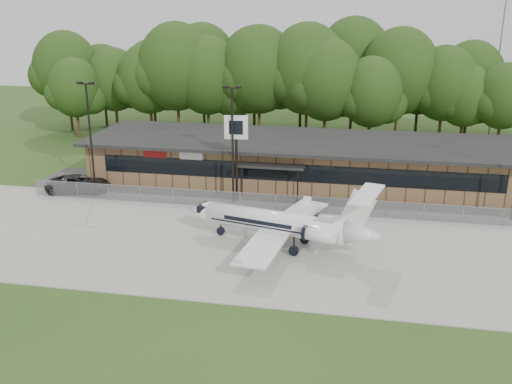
% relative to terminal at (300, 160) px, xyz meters
% --- Properties ---
extents(ground, '(160.00, 160.00, 0.00)m').
position_rel_terminal_xyz_m(ground, '(0.00, -23.94, -2.18)').
color(ground, '#2D4E1B').
rests_on(ground, ground).
extents(apron, '(64.00, 18.00, 0.08)m').
position_rel_terminal_xyz_m(apron, '(0.00, -15.94, -2.14)').
color(apron, '#9E9B93').
rests_on(apron, ground).
extents(parking_lot, '(50.00, 9.00, 0.06)m').
position_rel_terminal_xyz_m(parking_lot, '(0.00, -4.44, -2.15)').
color(parking_lot, '#383835').
rests_on(parking_lot, ground).
extents(terminal, '(41.00, 11.65, 4.30)m').
position_rel_terminal_xyz_m(terminal, '(0.00, 0.00, 0.00)').
color(terminal, brown).
rests_on(terminal, ground).
extents(fence, '(46.00, 0.04, 1.52)m').
position_rel_terminal_xyz_m(fence, '(0.00, -8.94, -1.40)').
color(fence, gray).
rests_on(fence, ground).
extents(treeline, '(72.00, 12.00, 15.00)m').
position_rel_terminal_xyz_m(treeline, '(0.00, 18.06, 5.32)').
color(treeline, '#1A3511').
rests_on(treeline, ground).
extents(radio_mast, '(0.20, 0.20, 25.00)m').
position_rel_terminal_xyz_m(radio_mast, '(22.00, 24.06, 10.32)').
color(radio_mast, gray).
rests_on(radio_mast, ground).
extents(light_pole_left, '(1.55, 0.30, 10.23)m').
position_rel_terminal_xyz_m(light_pole_left, '(-18.00, -7.44, 3.80)').
color(light_pole_left, black).
rests_on(light_pole_left, ground).
extents(light_pole_mid, '(1.55, 0.30, 10.23)m').
position_rel_terminal_xyz_m(light_pole_mid, '(-5.00, -7.44, 3.80)').
color(light_pole_mid, black).
rests_on(light_pole_mid, ground).
extents(business_jet, '(14.80, 13.32, 5.01)m').
position_rel_terminal_xyz_m(business_jet, '(0.59, -16.17, -0.38)').
color(business_jet, white).
rests_on(business_jet, ground).
extents(suv, '(6.19, 3.70, 1.61)m').
position_rel_terminal_xyz_m(suv, '(-19.70, -7.30, -1.37)').
color(suv, '#2D2D2F').
rests_on(suv, ground).
extents(pole_sign, '(2.03, 0.41, 7.70)m').
position_rel_terminal_xyz_m(pole_sign, '(-4.74, -7.14, 3.71)').
color(pole_sign, black).
rests_on(pole_sign, ground).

